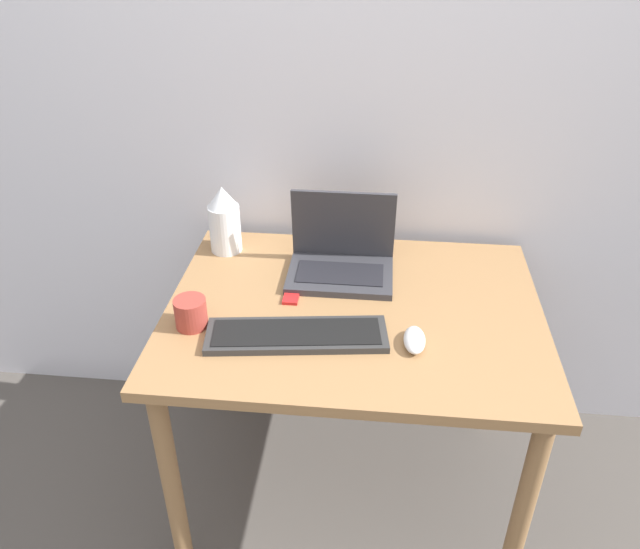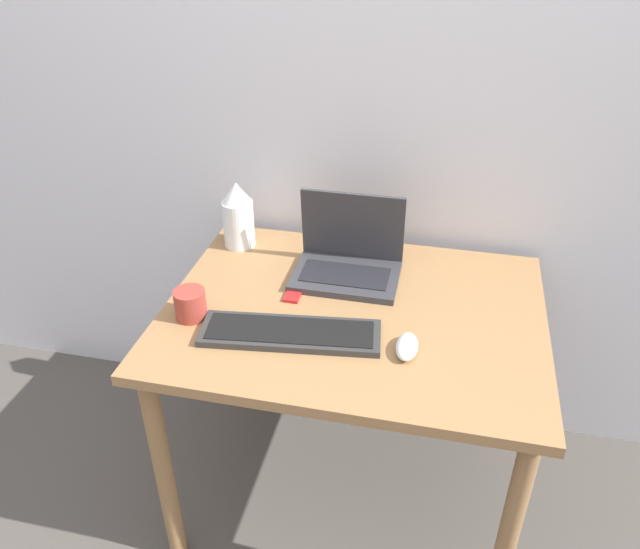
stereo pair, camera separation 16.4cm
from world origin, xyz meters
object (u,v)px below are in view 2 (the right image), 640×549
Objects in this scene: laptop at (348,258)px; mouse at (407,347)px; mp3_player at (293,295)px; mug at (190,304)px; vase at (238,215)px; keyboard at (290,333)px.

laptop reaches higher than mouse.
mp3_player is 0.28m from mug.
laptop is 2.81× the size of mouse.
vase is 0.40m from mug.
vase is 0.36m from mp3_player.
vase reaches higher than mouse.
vase is (-0.37, 0.10, 0.05)m from laptop.
laptop is 0.48m from mug.
mouse is 1.29× the size of mug.
mug is (-0.57, 0.02, 0.02)m from mouse.
laptop is 1.42× the size of vase.
keyboard is 0.18m from mp3_player.
laptop is 4.51× the size of mp3_player.
mouse is 0.72m from vase.
keyboard is at bearing -5.06° from mug.
mug is (-0.24, -0.15, 0.04)m from mp3_player.
mug reaches higher than mp3_player.
mouse is (0.21, -0.33, -0.04)m from laptop.
vase reaches higher than mug.
mp3_player is at bearing 152.66° from mouse.
mouse reaches higher than mp3_player.
laptop is 0.65× the size of keyboard.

